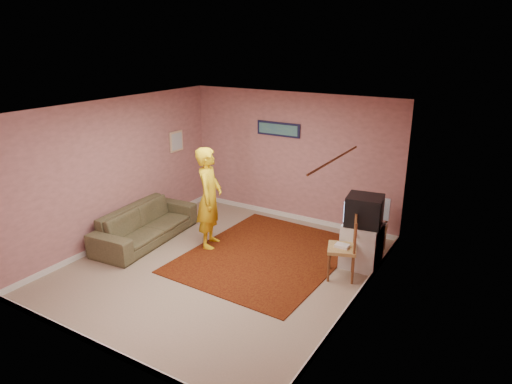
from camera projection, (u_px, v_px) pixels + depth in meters
The scene contains 26 objects.
ground at pixel (222, 266), 7.52m from camera, with size 5.00×5.00×0.00m, color gray.
wall_back at pixel (292, 158), 9.13m from camera, with size 4.50×0.02×2.60m, color tan.
wall_front at pixel (90, 254), 5.07m from camera, with size 4.50×0.02×2.60m, color tan.
wall_left at pixel (117, 171), 8.20m from camera, with size 0.02×5.00×2.60m, color tan.
wall_right at pixel (359, 220), 6.00m from camera, with size 0.02×5.00×2.60m, color tan.
ceiling at pixel (217, 108), 6.68m from camera, with size 4.50×5.00×0.02m, color white.
baseboard_back at pixel (290, 216), 9.52m from camera, with size 4.50×0.02×0.10m, color silver.
baseboard_front at pixel (102, 347), 5.48m from camera, with size 4.50×0.02×0.10m, color silver.
baseboard_left at pixel (124, 235), 8.59m from camera, with size 0.02×5.00×0.10m, color silver.
baseboard_right at pixel (352, 302), 6.41m from camera, with size 0.02×5.00×0.10m, color silver.
window at pixel (334, 233), 5.23m from camera, with size 0.01×1.10×1.50m, color black.
curtain_sheer at pixel (327, 254), 5.18m from camera, with size 0.01×0.75×2.10m, color silver.
curtain_floral at pixel (347, 232), 5.75m from camera, with size 0.01×0.35×2.10m, color beige.
curtain_rod at pixel (334, 159), 4.97m from camera, with size 0.02×0.02×1.40m, color brown.
picture_back at pixel (278, 129), 9.07m from camera, with size 0.95×0.04×0.28m.
picture_left at pixel (176, 141), 9.40m from camera, with size 0.04×0.38×0.42m.
area_rug at pixel (266, 255), 7.90m from camera, with size 2.43×3.04×0.02m, color #310705.
tv_cabinet at pixel (362, 245), 7.42m from camera, with size 0.58×0.53×0.74m, color silver.
crt_tv at pixel (364, 210), 7.23m from camera, with size 0.62×0.57×0.48m.
chair_a at pixel (375, 222), 7.85m from camera, with size 0.50×0.48×0.51m.
dvd_player at pixel (375, 225), 7.87m from camera, with size 0.36×0.26×0.06m, color silver.
blue_throw at pixel (379, 208), 7.94m from camera, with size 0.37×0.05×0.39m, color #91BCED.
chair_b at pixel (342, 241), 7.01m from camera, with size 0.55×0.57×0.54m.
game_console at pixel (342, 246), 7.04m from camera, with size 0.21×0.15×0.04m, color white.
sofa at pixel (146, 224), 8.41m from camera, with size 2.17×0.85×0.63m, color brown.
person at pixel (209, 198), 8.01m from camera, with size 0.66×0.44×1.82m, color yellow.
Camera 1 is at (3.95, -5.47, 3.58)m, focal length 32.00 mm.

